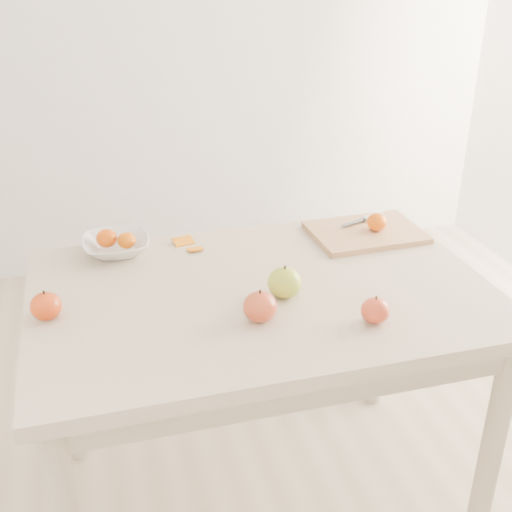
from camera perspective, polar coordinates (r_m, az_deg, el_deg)
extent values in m
plane|color=#C6B293|center=(2.16, 0.38, -20.53)|extent=(3.50, 3.50, 0.00)
cube|color=beige|center=(1.70, 0.45, -3.44)|extent=(1.20, 0.80, 0.04)
cylinder|color=#BCAA8E|center=(2.14, -16.44, -9.61)|extent=(0.06, 0.06, 0.71)
cylinder|color=#BCAA8E|center=(2.34, 10.94, -5.63)|extent=(0.06, 0.06, 0.71)
cylinder|color=#BCAA8E|center=(1.88, 20.18, -15.99)|extent=(0.06, 0.06, 0.71)
cube|color=tan|center=(2.02, 9.71, 2.08)|extent=(0.34, 0.26, 0.02)
ellipsoid|color=orange|center=(2.01, 10.69, 3.00)|extent=(0.06, 0.06, 0.05)
imported|color=white|center=(1.91, -12.31, 0.92)|extent=(0.20, 0.20, 0.05)
ellipsoid|color=#D76507|center=(1.91, -13.15, 1.56)|extent=(0.06, 0.06, 0.05)
ellipsoid|color=#DB5F07|center=(1.89, -11.43, 1.37)|extent=(0.05, 0.05, 0.05)
cube|color=orange|center=(1.95, -6.47, 1.21)|extent=(0.07, 0.05, 0.01)
cube|color=orange|center=(1.90, -5.44, 0.55)|extent=(0.05, 0.04, 0.01)
cube|color=white|center=(2.10, 10.40, 3.46)|extent=(0.08, 0.04, 0.01)
cube|color=#3D4045|center=(2.04, 8.68, 2.97)|extent=(0.09, 0.05, 0.00)
ellipsoid|color=#799C17|center=(1.64, 2.56, -2.36)|extent=(0.09, 0.09, 0.08)
ellipsoid|color=#990C10|center=(1.56, 10.55, -4.78)|extent=(0.07, 0.07, 0.06)
ellipsoid|color=#A41F1C|center=(1.53, 0.36, -4.53)|extent=(0.08, 0.08, 0.07)
ellipsoid|color=#A20A07|center=(1.62, -18.17, -4.25)|extent=(0.08, 0.08, 0.07)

